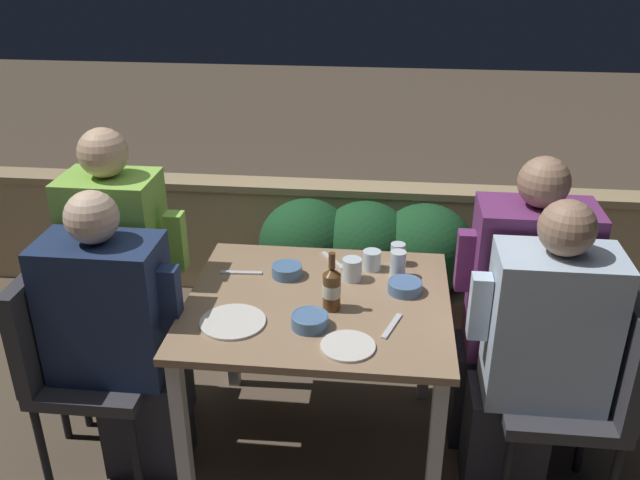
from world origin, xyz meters
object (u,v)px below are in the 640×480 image
at_px(person_green_blouse, 129,284).
at_px(potted_plant, 124,260).
at_px(person_purple_stripe, 516,309).
at_px(person_navy_jumper, 120,340).
at_px(chair_left_near, 72,351).
at_px(chair_right_far, 563,335).
at_px(person_blue_shirt, 535,357).
at_px(beer_bottle, 332,288).
at_px(chair_right_near, 588,379).
at_px(chair_left_far, 89,311).

distance_m(person_green_blouse, potted_plant, 0.88).
bearing_deg(person_purple_stripe, person_navy_jumper, -168.06).
bearing_deg(person_purple_stripe, chair_left_near, -169.42).
xyz_separation_m(chair_right_far, person_purple_stripe, (-0.20, -0.00, 0.10)).
bearing_deg(person_navy_jumper, person_blue_shirt, 1.13).
bearing_deg(chair_left_near, beer_bottle, 5.73).
bearing_deg(chair_right_near, chair_right_far, 95.35).
height_order(chair_left_near, chair_left_far, same).
height_order(chair_left_far, chair_right_far, same).
relative_size(person_green_blouse, person_purple_stripe, 1.05).
relative_size(person_navy_jumper, potted_plant, 1.94).
xyz_separation_m(person_purple_stripe, potted_plant, (-1.92, 0.72, -0.25)).
relative_size(chair_right_near, chair_right_far, 1.00).
relative_size(chair_right_far, potted_plant, 1.42).
distance_m(chair_left_near, chair_right_far, 1.93).
bearing_deg(chair_left_near, potted_plant, 101.23).
bearing_deg(chair_left_far, potted_plant, 101.23).
height_order(chair_left_far, person_green_blouse, person_green_blouse).
bearing_deg(person_navy_jumper, chair_left_near, -180.00).
relative_size(chair_left_far, person_green_blouse, 0.66).
xyz_separation_m(person_navy_jumper, person_purple_stripe, (1.51, 0.32, 0.04)).
height_order(chair_right_near, person_blue_shirt, person_blue_shirt).
bearing_deg(potted_plant, person_navy_jumper, -68.69).
bearing_deg(chair_right_near, chair_left_near, -179.10).
bearing_deg(person_navy_jumper, chair_right_near, 1.00).
bearing_deg(beer_bottle, chair_right_near, -4.23).
bearing_deg(person_purple_stripe, chair_right_near, -52.23).
relative_size(person_green_blouse, potted_plant, 2.16).
relative_size(person_navy_jumper, chair_right_near, 1.36).
xyz_separation_m(person_navy_jumper, person_green_blouse, (-0.06, 0.29, 0.08)).
bearing_deg(chair_right_far, chair_right_near, -84.65).
bearing_deg(potted_plant, person_purple_stripe, -20.64).
height_order(person_navy_jumper, person_green_blouse, person_green_blouse).
bearing_deg(person_green_blouse, chair_right_far, 1.10).
relative_size(chair_left_far, person_purple_stripe, 0.69).
bearing_deg(chair_left_near, person_navy_jumper, 0.00).
height_order(person_blue_shirt, chair_right_far, person_blue_shirt).
bearing_deg(chair_left_near, chair_right_near, 0.90).
height_order(chair_right_far, beer_bottle, beer_bottle).
xyz_separation_m(person_navy_jumper, person_blue_shirt, (1.53, 0.03, 0.01)).
bearing_deg(chair_right_far, person_blue_shirt, -120.68).
height_order(person_navy_jumper, chair_left_far, person_navy_jumper).
relative_size(chair_left_far, chair_right_far, 1.00).
bearing_deg(chair_left_far, person_blue_shirt, -8.11).
relative_size(person_blue_shirt, person_purple_stripe, 0.96).
bearing_deg(beer_bottle, person_green_blouse, 167.74).
bearing_deg(chair_left_far, beer_bottle, -10.03).
bearing_deg(chair_right_near, person_green_blouse, 171.91).
relative_size(chair_right_far, person_purple_stripe, 0.69).
distance_m(chair_left_far, person_green_blouse, 0.24).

